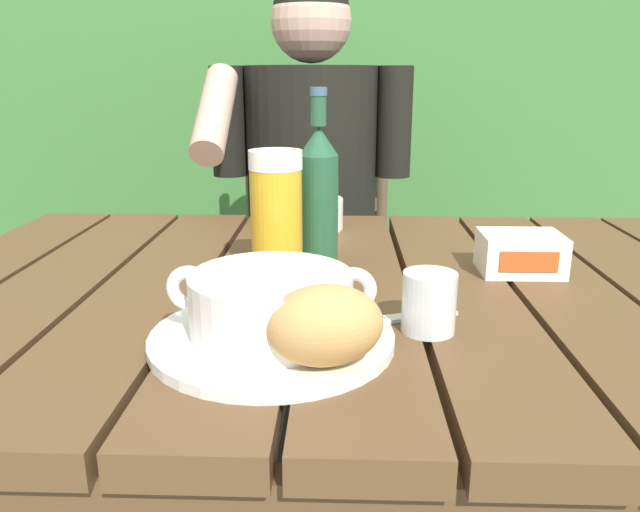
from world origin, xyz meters
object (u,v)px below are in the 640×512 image
table_knife (379,320)px  diner_bowl (302,213)px  soup_bowl (271,302)px  beer_bottle (319,195)px  person_eating (310,194)px  serving_plate (272,338)px  bread_roll (325,325)px  water_glass_small (429,302)px  butter_tub (520,253)px  beer_glass (277,216)px  chair_near_diner (315,267)px

table_knife → diner_bowl: bearing=104.5°
soup_bowl → beer_bottle: 0.29m
person_eating → serving_plate: bearing=-89.8°
table_knife → bread_roll: bearing=-115.2°
serving_plate → water_glass_small: (0.17, 0.04, 0.03)m
butter_tub → table_knife: 0.30m
serving_plate → beer_glass: (-0.02, 0.22, 0.09)m
serving_plate → diner_bowl: diner_bowl is taller
chair_near_diner → beer_glass: chair_near_diner is taller
beer_glass → butter_tub: 0.36m
water_glass_small → diner_bowl: water_glass_small is taller
serving_plate → table_knife: bearing=26.5°
water_glass_small → serving_plate: bearing=-167.4°
chair_near_diner → beer_glass: bearing=-91.1°
person_eating → water_glass_small: person_eating is taller
water_glass_small → diner_bowl: bearing=109.8°
bread_roll → beer_bottle: size_ratio=0.50×
beer_glass → diner_bowl: size_ratio=1.17×
soup_bowl → butter_tub: 0.43m
chair_near_diner → table_knife: bearing=-83.2°
person_eating → bread_roll: person_eating is taller
soup_bowl → bread_roll: (0.06, -0.07, 0.00)m
serving_plate → butter_tub: (0.34, 0.26, 0.02)m
beer_bottle → butter_tub: size_ratio=2.26×
soup_bowl → water_glass_small: soup_bowl is taller
beer_glass → beer_bottle: bearing=44.8°
chair_near_diner → beer_bottle: size_ratio=3.65×
chair_near_diner → water_glass_small: (0.17, -1.03, 0.28)m
butter_tub → bread_roll: bearing=-130.1°
beer_glass → beer_bottle: 0.08m
serving_plate → diner_bowl: size_ratio=1.71×
soup_bowl → beer_bottle: bearing=81.7°
bread_roll → water_glass_small: bread_roll is taller
bread_roll → butter_tub: 0.43m
table_knife → soup_bowl: bearing=-153.5°
serving_plate → beer_glass: 0.24m
beer_bottle → diner_bowl: bearing=99.5°
soup_bowl → bread_roll: bearing=-49.4°
beer_bottle → butter_tub: bearing=-3.2°
butter_tub → water_glass_small: bearing=-126.3°
butter_tub → table_knife: size_ratio=0.72×
bread_roll → table_knife: (0.06, 0.13, -0.05)m
water_glass_small → chair_near_diner: bearing=99.6°
beer_glass → butter_tub: size_ratio=1.56×
beer_glass → bread_roll: bearing=-75.4°
chair_near_diner → butter_tub: bearing=-67.2°
soup_bowl → chair_near_diner: bearing=90.0°
person_eating → beer_bottle: bearing=-85.8°
serving_plate → bread_roll: size_ratio=2.01×
person_eating → table_knife: person_eating is taller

